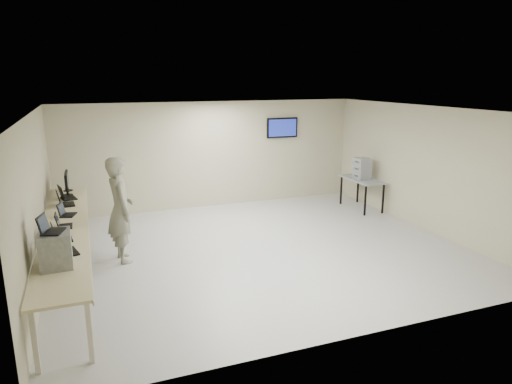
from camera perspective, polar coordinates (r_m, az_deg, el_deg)
name	(u,v)px	position (r m, az deg, el deg)	size (l,w,h in m)	color
room	(260,181)	(9.03, 0.52, 1.42)	(8.01, 7.01, 2.81)	#B4B4B4
workbench	(66,231)	(8.56, -22.65, -4.48)	(0.76, 6.00, 0.90)	beige
equipment_box	(55,249)	(6.75, -23.78, -6.59)	(0.41, 0.47, 0.49)	gray
laptop_on_box	(49,228)	(6.66, -24.48, -4.13)	(0.35, 0.38, 0.25)	black
laptop_0	(62,249)	(7.25, -23.12, -6.52)	(0.41, 0.45, 0.31)	black
laptop_1	(59,236)	(7.85, -23.38, -5.07)	(0.33, 0.38, 0.28)	black
laptop_2	(62,224)	(8.50, -23.13, -3.66)	(0.27, 0.32, 0.25)	black
laptop_3	(65,212)	(9.17, -22.74, -2.37)	(0.34, 0.37, 0.25)	black
laptop_4	(63,202)	(9.93, -22.94, -1.11)	(0.36, 0.42, 0.31)	black
laptop_5	(65,196)	(10.43, -22.72, -0.41)	(0.40, 0.44, 0.30)	black
monitor_near	(66,182)	(10.71, -22.61, 1.14)	(0.22, 0.49, 0.48)	black
monitor_far	(67,179)	(11.13, -22.55, 1.51)	(0.20, 0.46, 0.45)	black
soldier	(120,210)	(8.87, -16.60, -2.14)	(0.73, 0.48, 2.00)	#5B604A
side_table	(362,181)	(12.33, 13.12, 1.30)	(0.63, 1.36, 0.82)	gray
storage_bins	(362,168)	(12.25, 13.13, 2.89)	(0.35, 0.39, 0.55)	#9599A5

